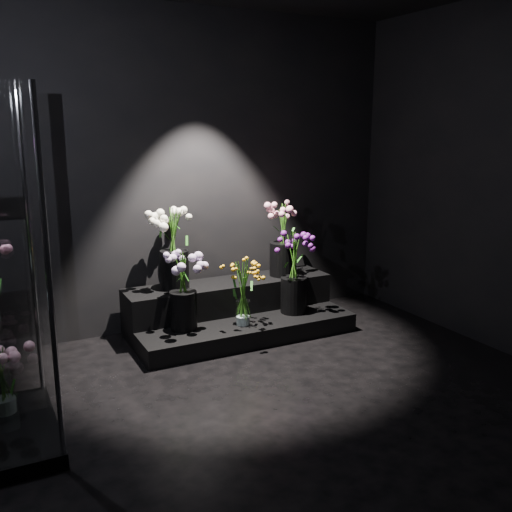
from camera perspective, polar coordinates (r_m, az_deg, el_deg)
floor at (r=3.78m, az=4.85°, el=-15.64°), size 4.00×4.00×0.00m
wall_back at (r=5.14m, az=-6.73°, el=8.35°), size 4.00×0.00×4.00m
display_riser at (r=5.14m, az=-2.11°, el=-5.54°), size 1.91×0.85×0.42m
bouquet_orange_bells at (r=4.77m, az=-1.33°, el=-3.66°), size 0.25×0.25×0.55m
bouquet_lilac at (r=4.68m, az=-7.33°, el=-2.85°), size 0.44×0.44×0.64m
bouquet_purple at (r=5.07m, az=3.82°, el=-1.40°), size 0.32×0.32×0.72m
bouquet_cream_roses at (r=4.91m, az=-8.23°, el=1.46°), size 0.47×0.47×0.69m
bouquet_pink_roses at (r=5.30m, az=2.69°, el=2.14°), size 0.39×0.39×0.67m
bouquet_case_base_pink at (r=3.83m, az=-24.09°, el=-10.83°), size 0.36×0.36×0.45m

